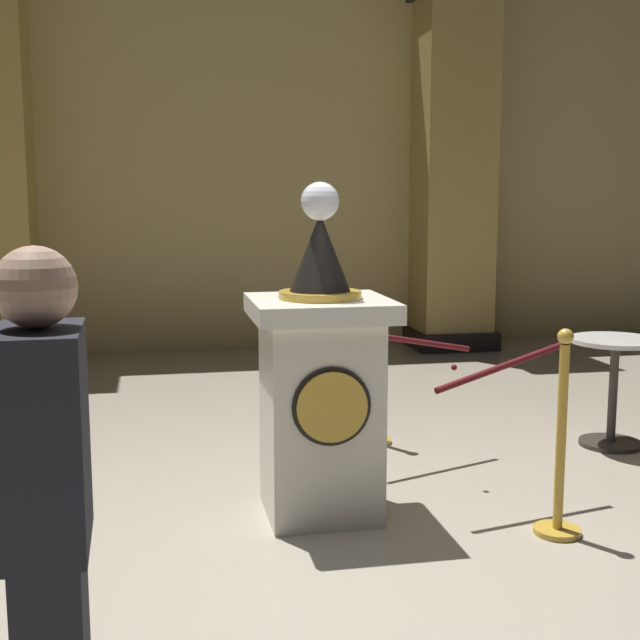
{
  "coord_description": "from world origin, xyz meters",
  "views": [
    {
      "loc": [
        -0.86,
        -3.98,
        1.7
      ],
      "look_at": [
        -0.01,
        0.3,
        1.06
      ],
      "focal_mm": 47.14,
      "sensor_mm": 36.0,
      "label": 1
    }
  ],
  "objects": [
    {
      "name": "back_wall",
      "position": [
        0.0,
        5.4,
        2.07
      ],
      "size": [
        12.71,
        0.16,
        4.14
      ],
      "primitive_type": "cube",
      "color": "tan",
      "rests_on": "ground_plane"
    },
    {
      "name": "bystander_guest",
      "position": [
        -1.16,
        -1.76,
        0.83
      ],
      "size": [
        0.23,
        0.37,
        1.58
      ],
      "color": "#26262D",
      "rests_on": "ground_plane"
    },
    {
      "name": "stanchion_far",
      "position": [
        0.61,
        1.49,
        0.35
      ],
      "size": [
        0.24,
        0.24,
        1.01
      ],
      "color": "gold",
      "rests_on": "ground_plane"
    },
    {
      "name": "velvet_rope",
      "position": [
        0.86,
        0.63,
        0.79
      ],
      "size": [
        1.13,
        1.15,
        0.22
      ],
      "color": "#591419"
    },
    {
      "name": "column_right",
      "position": [
        2.43,
        5.03,
        1.97
      ],
      "size": [
        0.95,
        0.95,
        3.97
      ],
      "color": "black",
      "rests_on": "ground_plane"
    },
    {
      "name": "ground_plane",
      "position": [
        0.0,
        0.0,
        0.0
      ],
      "size": [
        12.71,
        12.71,
        0.0
      ],
      "primitive_type": "plane",
      "color": "#B2A893"
    },
    {
      "name": "stanchion_near",
      "position": [
        1.11,
        -0.23,
        0.37
      ],
      "size": [
        0.24,
        0.24,
        1.06
      ],
      "color": "gold",
      "rests_on": "ground_plane"
    },
    {
      "name": "cafe_table",
      "position": [
        2.19,
        1.11,
        0.48
      ],
      "size": [
        0.61,
        0.61,
        0.75
      ],
      "color": "#332D28",
      "rests_on": "ground_plane"
    },
    {
      "name": "pedestal_clock",
      "position": [
        -0.01,
        0.29,
        0.71
      ],
      "size": [
        0.73,
        0.73,
        1.78
      ],
      "color": "silver",
      "rests_on": "ground_plane"
    }
  ]
}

